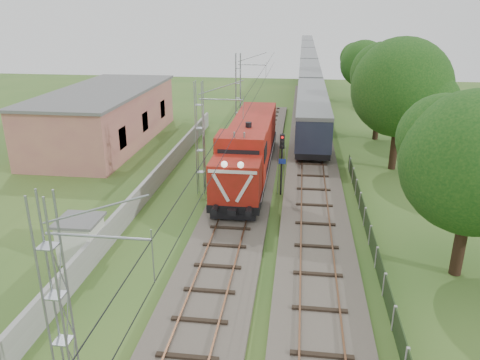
# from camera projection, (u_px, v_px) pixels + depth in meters

# --- Properties ---
(ground) EXTENTS (140.00, 140.00, 0.00)m
(ground) POSITION_uv_depth(u_px,v_px,m) (212.00, 289.00, 22.25)
(ground) COLOR #315921
(ground) RESTS_ON ground
(track_main) EXTENTS (4.20, 70.00, 0.45)m
(track_main) POSITION_uv_depth(u_px,v_px,m) (233.00, 223.00, 28.69)
(track_main) COLOR #6B6054
(track_main) RESTS_ON ground
(track_side) EXTENTS (4.20, 80.00, 0.45)m
(track_side) POSITION_uv_depth(u_px,v_px,m) (312.00, 161.00, 40.17)
(track_side) COLOR #6B6054
(track_side) RESTS_ON ground
(catenary) EXTENTS (3.31, 70.00, 8.00)m
(catenary) POSITION_uv_depth(u_px,v_px,m) (201.00, 139.00, 32.35)
(catenary) COLOR gray
(catenary) RESTS_ON ground
(boundary_wall) EXTENTS (0.25, 40.00, 1.50)m
(boundary_wall) POSITION_uv_depth(u_px,v_px,m) (154.00, 181.00, 33.92)
(boundary_wall) COLOR #9E9E99
(boundary_wall) RESTS_ON ground
(station_building) EXTENTS (8.40, 20.40, 5.22)m
(station_building) POSITION_uv_depth(u_px,v_px,m) (105.00, 116.00, 45.44)
(station_building) COLOR tan
(station_building) RESTS_ON ground
(fence) EXTENTS (0.12, 32.00, 1.20)m
(fence) POSITION_uv_depth(u_px,v_px,m) (377.00, 257.00, 23.87)
(fence) COLOR black
(fence) RESTS_ON ground
(locomotive) EXTENTS (3.24, 18.48, 4.69)m
(locomotive) POSITION_uv_depth(u_px,v_px,m) (249.00, 147.00, 36.22)
(locomotive) COLOR black
(locomotive) RESTS_ON ground
(coach_rake) EXTENTS (3.10, 115.78, 3.58)m
(coach_rake) POSITION_uv_depth(u_px,v_px,m) (308.00, 61.00, 91.91)
(coach_rake) COLOR black
(coach_rake) RESTS_ON ground
(signal_post) EXTENTS (0.50, 0.39, 4.51)m
(signal_post) POSITION_uv_depth(u_px,v_px,m) (282.00, 153.00, 32.30)
(signal_post) COLOR black
(signal_post) RESTS_ON ground
(relay_hut) EXTENTS (2.24, 2.24, 2.27)m
(relay_hut) POSITION_uv_depth(u_px,v_px,m) (81.00, 238.00, 24.66)
(relay_hut) COLOR silver
(relay_hut) RESTS_ON ground
(tree_a) EXTENTS (7.15, 6.81, 9.27)m
(tree_a) POSITION_uv_depth(u_px,v_px,m) (476.00, 165.00, 21.53)
(tree_a) COLOR #392217
(tree_a) RESTS_ON ground
(tree_b) EXTENTS (8.16, 7.77, 10.57)m
(tree_b) POSITION_uv_depth(u_px,v_px,m) (402.00, 89.00, 36.47)
(tree_b) COLOR #392217
(tree_b) RESTS_ON ground
(tree_c) EXTENTS (5.75, 5.48, 7.46)m
(tree_c) POSITION_uv_depth(u_px,v_px,m) (380.00, 93.00, 45.78)
(tree_c) COLOR #392217
(tree_c) RESTS_ON ground
(tree_d) EXTENTS (6.57, 6.26, 8.52)m
(tree_d) POSITION_uv_depth(u_px,v_px,m) (364.00, 64.00, 63.12)
(tree_d) COLOR #392217
(tree_d) RESTS_ON ground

